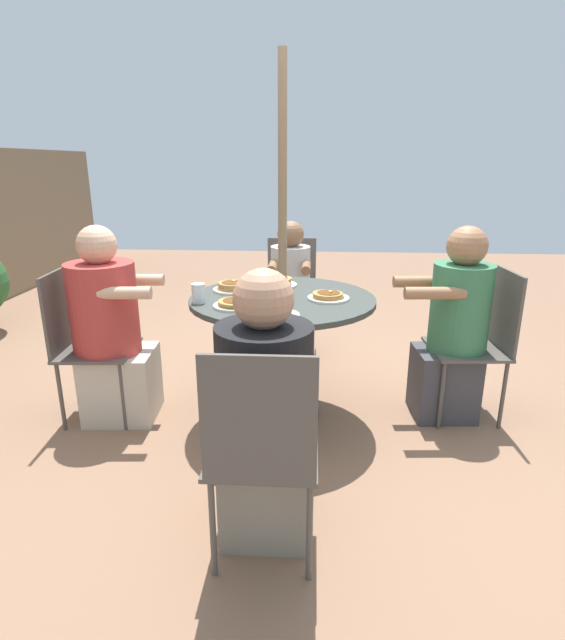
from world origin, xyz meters
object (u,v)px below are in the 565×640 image
Objects in this scene: patio_chair_north at (262,445)px; diner_west at (111,335)px; pancake_plate_a at (328,296)px; pancake_plate_e at (235,304)px; pancake_plate_c at (276,314)px; diner_east at (453,332)px; pancake_plate_d at (233,287)px; coffee_cup at (276,294)px; patio_chair_west at (82,337)px; syrup_bottle at (261,287)px; patio_table at (282,318)px; drinking_glass_a at (198,293)px; diner_north at (267,421)px; patio_chair_east at (482,336)px; pancake_plate_b at (278,282)px; diner_south at (290,295)px; patio_chair_south at (291,289)px.

diner_west reaches higher than patio_chair_north.
pancake_plate_a reaches higher than pancake_plate_e.
pancake_plate_e is at bearing 54.63° from pancake_plate_c.
patio_chair_north is 0.78× the size of diner_east.
diner_west is at bearing 105.83° from pancake_plate_d.
pancake_plate_a is 2.51× the size of coffee_cup.
patio_chair_west is 1.11m from syrup_bottle.
pancake_plate_a reaches higher than patio_table.
pancake_plate_e is at bearing 110.54° from pancake_plate_a.
diner_west is 1.09m from pancake_plate_c.
coffee_cup is at bearing -130.98° from pancake_plate_d.
pancake_plate_d is 0.21m from syrup_bottle.
pancake_plate_d is 2.20× the size of drinking_glass_a.
patio_table is 1.02m from diner_west.
syrup_bottle is at bearing 88.76° from diner_east.
diner_north is 1.25× the size of patio_chair_east.
patio_chair_east reaches higher than pancake_plate_b.
patio_chair_west reaches higher than coffee_cup.
pancake_plate_e is at bearing 106.90° from diner_north.
patio_chair_east is at bearing -86.67° from syrup_bottle.
diner_south is 4.55× the size of pancake_plate_d.
diner_north reaches higher than pancake_plate_a.
patio_table is at bearing -170.06° from pancake_plate_b.
patio_chair_west is 8.46× the size of drinking_glass_a.
syrup_bottle reaches higher than drinking_glass_a.
coffee_cup is (0.90, 0.03, 0.29)m from diner_north.
pancake_plate_e is at bearing -168.66° from pancake_plate_d.
patio_chair_south is 1.61m from pancake_plate_c.
patio_table is 4.53× the size of pancake_plate_c.
pancake_plate_a is (-0.13, 0.93, 0.26)m from patio_chair_east.
drinking_glass_a is at bearing 94.57° from diner_east.
patio_chair_north is 1.03m from pancake_plate_e.
diner_east is (1.27, -1.01, 0.02)m from patio_chair_north.
patio_table is at bearing 90.00° from patio_chair_west.
syrup_bottle is (-0.06, 1.14, 0.27)m from diner_east.
coffee_cup is at bearing 95.43° from patio_chair_east.
diner_south is at bearing 128.86° from patio_chair_west.
patio_table is at bearing 90.00° from diner_east.
diner_north is at bearing 89.93° from patio_chair_south.
patio_chair_south reaches higher than pancake_plate_d.
patio_chair_north is 1.51m from diner_west.
pancake_plate_b is 0.53m from pancake_plate_e.
patio_chair_west is (-0.09, 1.19, -0.12)m from patio_table.
diner_south reaches higher than patio_chair_west.
pancake_plate_a is 0.73m from drinking_glass_a.
syrup_bottle is (-0.08, 1.32, 0.30)m from patio_chair_east.
diner_south is 0.99m from pancake_plate_d.
coffee_cup is (-1.14, 0.02, 0.31)m from diner_south.
patio_chair_east is 3.84× the size of pancake_plate_d.
syrup_bottle is at bearing 97.05° from diner_north.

